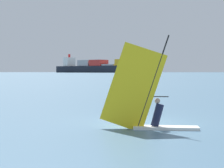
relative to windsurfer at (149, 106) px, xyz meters
name	(u,v)px	position (x,y,z in m)	size (l,w,h in m)	color
ground_plane	(139,122)	(-0.69, 2.09, -0.96)	(4000.00, 4000.00, 0.00)	#476B84
windsurfer	(149,106)	(0.00, 0.00, 0.00)	(4.04, 0.97, 3.98)	white
cargo_ship	(98,67)	(-150.01, 619.84, 8.26)	(170.37, 102.54, 33.58)	black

